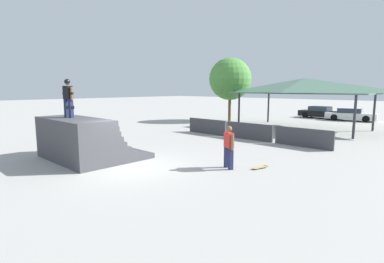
# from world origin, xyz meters

# --- Properties ---
(ground_plane) EXTENTS (160.00, 160.00, 0.00)m
(ground_plane) POSITION_xyz_m (0.00, 0.00, 0.00)
(ground_plane) COLOR #A3A09B
(quarter_pipe_ramp) EXTENTS (4.39, 3.65, 1.91)m
(quarter_pipe_ramp) POSITION_xyz_m (-2.72, -0.69, 0.83)
(quarter_pipe_ramp) COLOR #424247
(quarter_pipe_ramp) RESTS_ON ground
(skater_on_deck) EXTENTS (0.75, 0.29, 1.74)m
(skater_on_deck) POSITION_xyz_m (-3.25, -0.99, 2.91)
(skater_on_deck) COLOR #1E2347
(skater_on_deck) RESTS_ON quarter_pipe_ramp
(skateboard_on_deck) EXTENTS (0.80, 0.22, 0.09)m
(skateboard_on_deck) POSITION_xyz_m (-3.72, -0.77, 1.97)
(skateboard_on_deck) COLOR green
(skateboard_on_deck) RESTS_ON quarter_pipe_ramp
(bystander_walking) EXTENTS (0.68, 0.41, 1.75)m
(bystander_walking) POSITION_xyz_m (3.08, 2.63, 0.97)
(bystander_walking) COLOR #1E2347
(bystander_walking) RESTS_ON ground
(skateboard_on_ground) EXTENTS (0.38, 0.80, 0.09)m
(skateboard_on_ground) POSITION_xyz_m (4.05, 3.53, 0.06)
(skateboard_on_ground) COLOR green
(skateboard_on_ground) RESTS_ON ground
(barrier_fence) EXTENTS (10.34, 0.12, 1.05)m
(barrier_fence) POSITION_xyz_m (-0.16, 9.10, 0.53)
(barrier_fence) COLOR #3D3D42
(barrier_fence) RESTS_ON ground
(pavilion_shelter) EXTENTS (10.45, 5.74, 4.01)m
(pavilion_shelter) POSITION_xyz_m (0.13, 16.38, 3.40)
(pavilion_shelter) COLOR #2D2D33
(pavilion_shelter) RESTS_ON ground
(tree_beside_pavilion) EXTENTS (4.12, 4.12, 6.17)m
(tree_beside_pavilion) POSITION_xyz_m (-7.62, 17.09, 4.11)
(tree_beside_pavilion) COLOR brown
(tree_beside_pavilion) RESTS_ON ground
(parked_car_black) EXTENTS (4.62, 2.04, 1.27)m
(parked_car_black) POSITION_xyz_m (-2.08, 26.08, 0.60)
(parked_car_black) COLOR black
(parked_car_black) RESTS_ON ground
(parked_car_white) EXTENTS (4.78, 2.49, 1.27)m
(parked_car_white) POSITION_xyz_m (1.05, 25.55, 0.60)
(parked_car_white) COLOR silver
(parked_car_white) RESTS_ON ground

